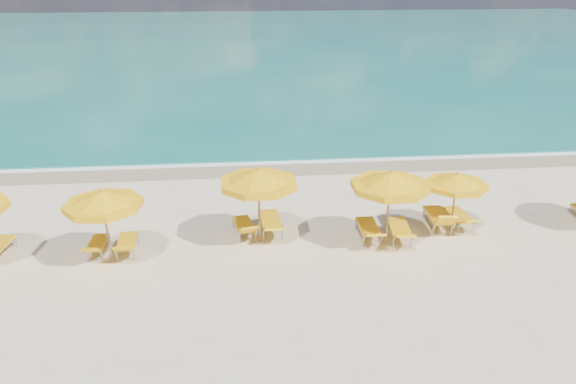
{
  "coord_description": "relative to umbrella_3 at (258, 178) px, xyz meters",
  "views": [
    {
      "loc": [
        -1.67,
        -15.92,
        8.45
      ],
      "look_at": [
        0.0,
        1.5,
        1.2
      ],
      "focal_mm": 35.0,
      "sensor_mm": 36.0,
      "label": 1
    }
  ],
  "objects": [
    {
      "name": "ground_plane",
      "position": [
        1.03,
        -0.35,
        -2.17
      ],
      "size": [
        120.0,
        120.0,
        0.0
      ],
      "primitive_type": "plane",
      "color": "beige"
    },
    {
      "name": "lounger_4_left",
      "position": [
        3.55,
        -0.17,
        -1.94
      ],
      "size": [
        0.67,
        1.94,
        0.74
      ],
      "rotation": [
        0.0,
        0.0,
        -0.02
      ],
      "color": "#A5A8AD",
      "rests_on": "ground"
    },
    {
      "name": "lounger_3_right",
      "position": [
        0.39,
        0.59,
        -1.93
      ],
      "size": [
        0.77,
        2.12,
        0.76
      ],
      "rotation": [
        0.0,
        0.0,
        0.05
      ],
      "color": "#A5A8AD",
      "rests_on": "ground"
    },
    {
      "name": "umbrella_2",
      "position": [
        -4.56,
        -0.9,
        -0.16
      ],
      "size": [
        2.85,
        2.85,
        2.36
      ],
      "rotation": [
        0.0,
        0.0,
        0.26
      ],
      "color": "#A87D54",
      "rests_on": "ground"
    },
    {
      "name": "ocean",
      "position": [
        1.03,
        47.65,
        -2.17
      ],
      "size": [
        120.0,
        80.0,
        0.3
      ],
      "primitive_type": "cube",
      "color": "#12655A",
      "rests_on": "ground"
    },
    {
      "name": "umbrella_4",
      "position": [
        4.04,
        -0.57,
        -0.02
      ],
      "size": [
        3.24,
        3.24,
        2.52
      ],
      "rotation": [
        0.0,
        0.0,
        -0.39
      ],
      "color": "#A87D54",
      "rests_on": "ground"
    },
    {
      "name": "lounger_5_right",
      "position": [
        6.85,
        0.46,
        -1.95
      ],
      "size": [
        0.72,
        1.87,
        0.73
      ],
      "rotation": [
        0.0,
        0.0,
        0.07
      ],
      "color": "#A5A8AD",
      "rests_on": "ground"
    },
    {
      "name": "whitecap_far",
      "position": [
        9.03,
        23.65,
        -2.17
      ],
      "size": [
        18.0,
        0.3,
        0.05
      ],
      "primitive_type": "cube",
      "color": "white",
      "rests_on": "ground"
    },
    {
      "name": "umbrella_3",
      "position": [
        0.0,
        0.0,
        0.0
      ],
      "size": [
        3.31,
        3.31,
        2.55
      ],
      "rotation": [
        0.0,
        0.0,
        0.42
      ],
      "color": "#A87D54",
      "rests_on": "ground"
    },
    {
      "name": "whitecap_near",
      "position": [
        -4.97,
        16.65,
        -2.17
      ],
      "size": [
        14.0,
        0.36,
        0.05
      ],
      "primitive_type": "cube",
      "color": "white",
      "rests_on": "ground"
    },
    {
      "name": "lounger_5_left",
      "position": [
        6.08,
        0.4,
        -1.92
      ],
      "size": [
        0.81,
        1.99,
        0.96
      ],
      "rotation": [
        0.0,
        0.0,
        -0.08
      ],
      "color": "#A5A8AD",
      "rests_on": "ground"
    },
    {
      "name": "lounger_2_left",
      "position": [
        -5.05,
        -0.38,
        -1.98
      ],
      "size": [
        0.56,
        1.61,
        0.7
      ],
      "rotation": [
        0.0,
        0.0,
        -0.01
      ],
      "color": "#A5A8AD",
      "rests_on": "ground"
    },
    {
      "name": "lounger_2_right",
      "position": [
        -4.14,
        -0.41,
        -1.96
      ],
      "size": [
        0.64,
        1.72,
        0.74
      ],
      "rotation": [
        0.0,
        0.0,
        0.05
      ],
      "color": "#A5A8AD",
      "rests_on": "ground"
    },
    {
      "name": "umbrella_5",
      "position": [
        6.47,
        0.17,
        -0.4
      ],
      "size": [
        2.68,
        2.68,
        2.08
      ],
      "rotation": [
        0.0,
        0.0,
        -0.39
      ],
      "color": "#A87D54",
      "rests_on": "ground"
    },
    {
      "name": "lounger_4_right",
      "position": [
        4.53,
        -0.33,
        -1.94
      ],
      "size": [
        0.84,
        2.04,
        0.75
      ],
      "rotation": [
        0.0,
        0.0,
        -0.11
      ],
      "color": "#A5A8AD",
      "rests_on": "ground"
    },
    {
      "name": "foam_line",
      "position": [
        1.03,
        7.85,
        -2.17
      ],
      "size": [
        120.0,
        1.2,
        0.03
      ],
      "primitive_type": "cube",
      "color": "white",
      "rests_on": "ground"
    },
    {
      "name": "lounger_3_left",
      "position": [
        -0.49,
        0.46,
        -1.96
      ],
      "size": [
        0.87,
        1.8,
        0.78
      ],
      "rotation": [
        0.0,
        0.0,
        0.18
      ],
      "color": "#A5A8AD",
      "rests_on": "ground"
    },
    {
      "name": "wet_sand_band",
      "position": [
        1.03,
        7.05,
        -2.17
      ],
      "size": [
        120.0,
        2.6,
        0.01
      ],
      "primitive_type": "cube",
      "color": "tan",
      "rests_on": "ground"
    }
  ]
}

